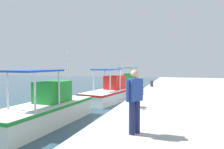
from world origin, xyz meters
TOP-DOWN VIEW (x-y plane):
  - quay_pier at (0.00, -5.00)m, footprint 36.00×10.00m
  - fishing_boat_second at (-6.17, 3.06)m, footprint 5.88×2.30m
  - fishing_boat_third at (0.75, 2.12)m, footprint 5.86×2.95m
  - fishing_boat_fourth at (7.78, 2.36)m, footprint 4.85×2.38m
  - pelican at (-4.97, -0.82)m, footprint 0.97×0.48m
  - fisherman_standing at (-8.62, -1.55)m, footprint 0.51×0.43m
  - mooring_bollard_nearest at (-0.99, -0.45)m, footprint 0.26×0.26m
  - mooring_bollard_second at (4.24, -0.45)m, footprint 0.25×0.25m

SIDE VIEW (x-z plane):
  - quay_pier at x=0.00m, z-range 0.00..0.80m
  - fishing_boat_fourth at x=7.78m, z-range -0.79..1.98m
  - fishing_boat_third at x=0.75m, z-range -0.85..2.11m
  - fishing_boat_second at x=-6.17m, z-range -1.07..2.42m
  - mooring_bollard_second at x=4.24m, z-range 0.80..1.29m
  - mooring_bollard_nearest at x=-0.99m, z-range 0.80..1.33m
  - pelican at x=-4.97m, z-range 0.79..1.61m
  - fisherman_standing at x=-8.62m, z-range 0.89..2.66m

